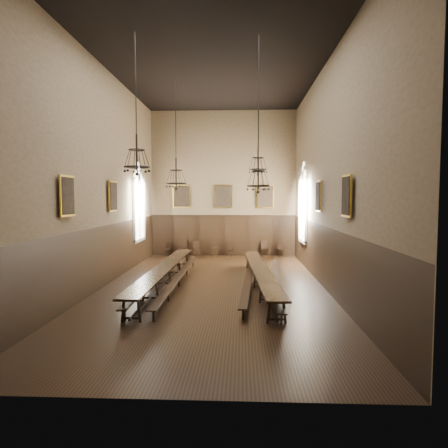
# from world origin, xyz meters

# --- Properties ---
(floor) EXTENTS (9.00, 18.00, 0.02)m
(floor) POSITION_xyz_m (0.00, 0.00, -0.01)
(floor) COLOR black
(floor) RESTS_ON ground
(ceiling) EXTENTS (9.00, 18.00, 0.02)m
(ceiling) POSITION_xyz_m (0.00, 0.00, 9.01)
(ceiling) COLOR black
(ceiling) RESTS_ON ground
(wall_back) EXTENTS (9.00, 0.02, 9.00)m
(wall_back) POSITION_xyz_m (0.00, 9.01, 4.50)
(wall_back) COLOR #826A50
(wall_back) RESTS_ON ground
(wall_front) EXTENTS (9.00, 0.02, 9.00)m
(wall_front) POSITION_xyz_m (0.00, -9.01, 4.50)
(wall_front) COLOR #826A50
(wall_front) RESTS_ON ground
(wall_left) EXTENTS (0.02, 18.00, 9.00)m
(wall_left) POSITION_xyz_m (-4.51, 0.00, 4.50)
(wall_left) COLOR #826A50
(wall_left) RESTS_ON ground
(wall_right) EXTENTS (0.02, 18.00, 9.00)m
(wall_right) POSITION_xyz_m (4.51, 0.00, 4.50)
(wall_right) COLOR #826A50
(wall_right) RESTS_ON ground
(wainscot_panelling) EXTENTS (9.00, 18.00, 2.50)m
(wainscot_panelling) POSITION_xyz_m (0.00, 0.00, 1.25)
(wainscot_panelling) COLOR black
(wainscot_panelling) RESTS_ON floor
(table_left) EXTENTS (0.86, 10.52, 0.82)m
(table_left) POSITION_xyz_m (-2.02, 0.13, 0.41)
(table_left) COLOR black
(table_left) RESTS_ON floor
(table_right) EXTENTS (1.26, 10.09, 0.78)m
(table_right) POSITION_xyz_m (1.92, -0.00, 0.39)
(table_right) COLOR black
(table_right) RESTS_ON floor
(bench_left_outer) EXTENTS (0.70, 9.77, 0.44)m
(bench_left_outer) POSITION_xyz_m (-2.49, 0.01, 0.28)
(bench_left_outer) COLOR black
(bench_left_outer) RESTS_ON floor
(bench_left_inner) EXTENTS (0.33, 10.11, 0.46)m
(bench_left_inner) POSITION_xyz_m (-1.41, 0.11, 0.29)
(bench_left_inner) COLOR black
(bench_left_inner) RESTS_ON floor
(bench_right_inner) EXTENTS (0.78, 9.34, 0.42)m
(bench_right_inner) POSITION_xyz_m (1.44, 0.10, 0.27)
(bench_right_inner) COLOR black
(bench_right_inner) RESTS_ON floor
(bench_right_outer) EXTENTS (0.88, 9.81, 0.44)m
(bench_right_outer) POSITION_xyz_m (2.57, -0.14, 0.28)
(bench_right_outer) COLOR black
(bench_right_outer) RESTS_ON floor
(chair_0) EXTENTS (0.47, 0.47, 0.86)m
(chair_0) POSITION_xyz_m (-3.44, 8.50, 0.26)
(chair_0) COLOR black
(chair_0) RESTS_ON floor
(chair_1) EXTENTS (0.48, 0.48, 1.04)m
(chair_1) POSITION_xyz_m (-2.48, 8.54, 0.31)
(chair_1) COLOR black
(chair_1) RESTS_ON floor
(chair_2) EXTENTS (0.52, 0.52, 0.94)m
(chair_2) POSITION_xyz_m (-1.62, 8.52, 0.28)
(chair_2) COLOR black
(chair_2) RESTS_ON floor
(chair_3) EXTENTS (0.48, 0.48, 1.02)m
(chair_3) POSITION_xyz_m (-0.50, 8.57, 0.31)
(chair_3) COLOR black
(chair_3) RESTS_ON floor
(chair_4) EXTENTS (0.49, 0.49, 0.87)m
(chair_4) POSITION_xyz_m (0.42, 8.55, 0.26)
(chair_4) COLOR black
(chair_4) RESTS_ON floor
(chair_6) EXTENTS (0.54, 0.54, 0.96)m
(chair_6) POSITION_xyz_m (2.61, 8.61, 0.29)
(chair_6) COLOR black
(chair_6) RESTS_ON floor
(chair_7) EXTENTS (0.51, 0.51, 0.91)m
(chair_7) POSITION_xyz_m (3.58, 8.51, 0.27)
(chair_7) COLOR black
(chair_7) RESTS_ON floor
(chandelier_back_left) EXTENTS (0.94, 0.94, 4.87)m
(chandelier_back_left) POSITION_xyz_m (-1.88, 2.50, 4.59)
(chandelier_back_left) COLOR black
(chandelier_back_left) RESTS_ON ceiling
(chandelier_back_right) EXTENTS (0.84, 0.84, 4.21)m
(chandelier_back_right) POSITION_xyz_m (1.90, 2.74, 5.22)
(chandelier_back_right) COLOR black
(chandelier_back_right) RESTS_ON ceiling
(chandelier_front_left) EXTENTS (0.87, 0.87, 4.50)m
(chandelier_front_left) POSITION_xyz_m (-2.31, -2.81, 4.95)
(chandelier_front_left) COLOR black
(chandelier_front_left) RESTS_ON ceiling
(chandelier_front_right) EXTENTS (0.75, 0.75, 5.09)m
(chandelier_front_right) POSITION_xyz_m (1.71, -2.40, 4.44)
(chandelier_front_right) COLOR black
(chandelier_front_right) RESTS_ON ceiling
(portrait_back_0) EXTENTS (1.10, 0.12, 1.40)m
(portrait_back_0) POSITION_xyz_m (-2.60, 8.88, 3.70)
(portrait_back_0) COLOR gold
(portrait_back_0) RESTS_ON wall_back
(portrait_back_1) EXTENTS (1.10, 0.12, 1.40)m
(portrait_back_1) POSITION_xyz_m (0.00, 8.88, 3.70)
(portrait_back_1) COLOR gold
(portrait_back_1) RESTS_ON wall_back
(portrait_back_2) EXTENTS (1.10, 0.12, 1.40)m
(portrait_back_2) POSITION_xyz_m (2.60, 8.88, 3.70)
(portrait_back_2) COLOR gold
(portrait_back_2) RESTS_ON wall_back
(portrait_left_0) EXTENTS (0.12, 1.00, 1.30)m
(portrait_left_0) POSITION_xyz_m (-4.38, 1.00, 3.70)
(portrait_left_0) COLOR gold
(portrait_left_0) RESTS_ON wall_left
(portrait_left_1) EXTENTS (0.12, 1.00, 1.30)m
(portrait_left_1) POSITION_xyz_m (-4.38, -3.50, 3.70)
(portrait_left_1) COLOR gold
(portrait_left_1) RESTS_ON wall_left
(portrait_right_0) EXTENTS (0.12, 1.00, 1.30)m
(portrait_right_0) POSITION_xyz_m (4.38, 1.00, 3.70)
(portrait_right_0) COLOR gold
(portrait_right_0) RESTS_ON wall_right
(portrait_right_1) EXTENTS (0.12, 1.00, 1.30)m
(portrait_right_1) POSITION_xyz_m (4.38, -3.50, 3.70)
(portrait_right_1) COLOR gold
(portrait_right_1) RESTS_ON wall_right
(window_right) EXTENTS (0.20, 2.20, 4.60)m
(window_right) POSITION_xyz_m (4.43, 5.50, 3.40)
(window_right) COLOR white
(window_right) RESTS_ON wall_right
(window_left) EXTENTS (0.20, 2.20, 4.60)m
(window_left) POSITION_xyz_m (-4.43, 5.50, 3.40)
(window_left) COLOR white
(window_left) RESTS_ON wall_left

